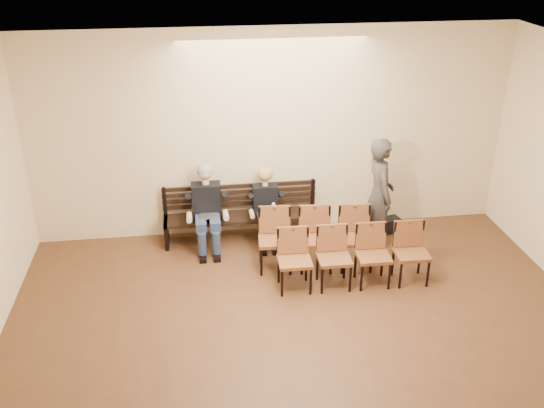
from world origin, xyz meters
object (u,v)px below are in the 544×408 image
at_px(water_bottle, 274,217).
at_px(bag, 390,225).
at_px(seated_man, 207,207).
at_px(chair_row_back, 316,240).
at_px(bench, 241,227).
at_px(seated_woman, 266,210).
at_px(laptop, 209,218).
at_px(passerby, 380,187).
at_px(chair_row_front, 354,258).

xyz_separation_m(water_bottle, bag, (2.10, 0.29, -0.45)).
relative_size(seated_man, chair_row_back, 0.81).
bearing_deg(water_bottle, bench, 144.27).
bearing_deg(bag, chair_row_back, -146.94).
bearing_deg(seated_woman, seated_man, 180.00).
relative_size(seated_man, seated_woman, 1.19).
distance_m(laptop, bag, 3.18).
height_order(seated_man, laptop, seated_man).
relative_size(bench, chair_row_back, 1.48).
distance_m(seated_man, water_bottle, 1.10).
height_order(laptop, water_bottle, water_bottle).
bearing_deg(seated_man, chair_row_back, -30.42).
xyz_separation_m(passerby, chair_row_back, (-1.12, -0.47, -0.62)).
xyz_separation_m(bench, laptop, (-0.55, -0.25, 0.34)).
bearing_deg(seated_woman, bag, 1.29).
bearing_deg(passerby, water_bottle, 81.32).
distance_m(bench, laptop, 0.69).
xyz_separation_m(bench, seated_man, (-0.57, -0.12, 0.48)).
bearing_deg(seated_man, passerby, -9.91).
bearing_deg(chair_row_front, water_bottle, 129.62).
xyz_separation_m(bag, chair_row_front, (-1.08, -1.56, 0.34)).
bearing_deg(bag, water_bottle, -172.15).
height_order(bench, seated_woman, seated_woman).
bearing_deg(bag, seated_woman, -178.71).
height_order(seated_woman, laptop, seated_woman).
bearing_deg(passerby, chair_row_front, 146.84).
bearing_deg(bag, chair_row_front, -124.63).
bearing_deg(seated_woman, chair_row_back, -55.79).
distance_m(water_bottle, passerby, 1.78).
relative_size(seated_woman, bag, 3.49).
height_order(seated_man, seated_woman, seated_man).
bearing_deg(passerby, bag, -38.82).
bearing_deg(bench, water_bottle, -35.73).
relative_size(chair_row_front, chair_row_back, 1.28).
xyz_separation_m(water_bottle, chair_row_back, (0.56, -0.71, -0.08)).
relative_size(seated_woman, chair_row_front, 0.53).
distance_m(seated_man, chair_row_back, 1.90).
bearing_deg(passerby, seated_woman, 74.31).
height_order(bench, chair_row_front, chair_row_front).
relative_size(bag, chair_row_front, 0.15).
height_order(laptop, bag, laptop).
height_order(water_bottle, bag, water_bottle).
distance_m(bench, seated_woman, 0.56).
distance_m(bench, water_bottle, 0.71).
distance_m(bag, chair_row_front, 1.93).
bearing_deg(laptop, chair_row_front, -35.35).
height_order(seated_woman, passerby, passerby).
height_order(seated_man, chair_row_back, seated_man).
bearing_deg(water_bottle, seated_woman, 111.25).
distance_m(chair_row_front, chair_row_back, 0.73).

